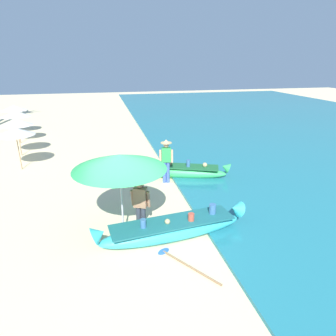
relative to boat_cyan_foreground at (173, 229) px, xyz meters
name	(u,v)px	position (x,y,z in m)	size (l,w,h in m)	color
ground_plane	(132,242)	(-1.15, 0.09, -0.30)	(80.00, 80.00, 0.00)	beige
boat_cyan_foreground	(173,229)	(0.00, 0.00, 0.00)	(4.44, 1.28, 0.85)	#33B2BC
boat_green_midground	(176,171)	(1.20, 4.39, -0.01)	(4.38, 2.17, 0.82)	#38B760
person_vendor_hatted	(166,158)	(0.69, 3.95, 0.74)	(0.58, 0.44, 1.79)	#3D5BA8
person_tourist_customer	(140,203)	(-0.80, 0.58, 0.60)	(0.58, 0.40, 1.60)	#333842
patio_umbrella_large	(119,162)	(-1.33, 0.46, 1.90)	(2.47, 2.47, 2.42)	#B7B7BC
parasol_row_0	(15,132)	(-5.39, 6.92, 1.44)	(1.60, 1.60, 1.91)	#8E6B47
parasol_row_1	(16,122)	(-5.88, 9.12, 1.44)	(1.60, 1.60, 1.91)	#8E6B47
parasol_row_2	(16,114)	(-6.51, 11.77, 1.44)	(1.60, 1.60, 1.91)	#8E6B47
parasol_row_3	(14,108)	(-7.17, 14.15, 1.44)	(1.60, 1.60, 1.91)	#8E6B47
paddle	(181,262)	(-0.06, -1.07, -0.27)	(1.22, 1.68, 0.05)	#8E6B47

